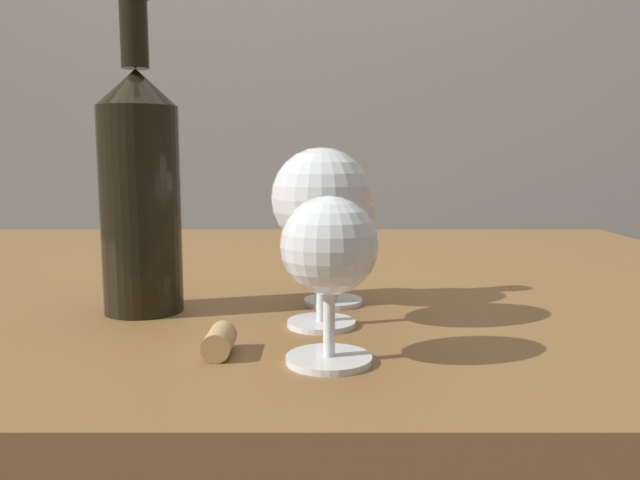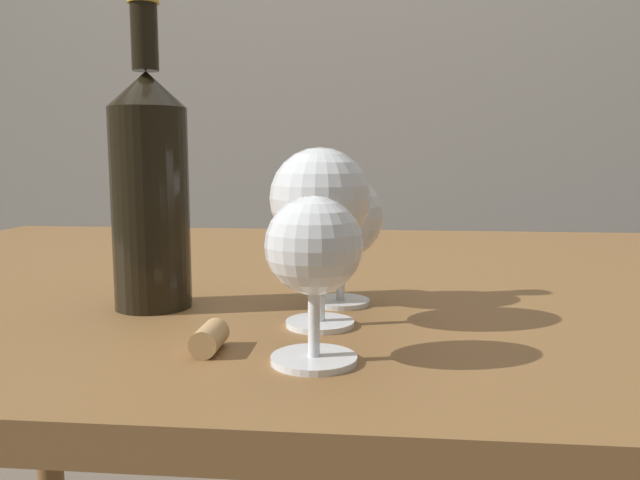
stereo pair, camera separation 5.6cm
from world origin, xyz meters
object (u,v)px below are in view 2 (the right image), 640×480
at_px(cork, 209,338).
at_px(wine_glass_pinot, 320,202).
at_px(wine_bottle, 150,186).
at_px(wine_glass_merlot, 341,220).
at_px(wine_glass_amber, 314,251).

bearing_deg(cork, wine_glass_pinot, 46.75).
distance_m(wine_bottle, cork, 0.20).
bearing_deg(wine_glass_merlot, cork, -118.33).
distance_m(wine_glass_amber, wine_bottle, 0.24).
bearing_deg(cork, wine_glass_amber, -11.47).
bearing_deg(wine_glass_amber, wine_bottle, 139.20).
relative_size(wine_glass_amber, wine_glass_merlot, 0.92).
relative_size(wine_glass_amber, wine_bottle, 0.40).
bearing_deg(wine_glass_merlot, wine_bottle, -170.74).
bearing_deg(wine_bottle, wine_glass_merlot, 9.26).
bearing_deg(wine_bottle, wine_glass_amber, -40.80).
xyz_separation_m(wine_glass_amber, wine_glass_pinot, (-0.01, 0.10, 0.03)).
bearing_deg(wine_bottle, cork, -55.21).
xyz_separation_m(wine_glass_merlot, cork, (-0.09, -0.17, -0.08)).
height_order(wine_glass_amber, cork, wine_glass_amber).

